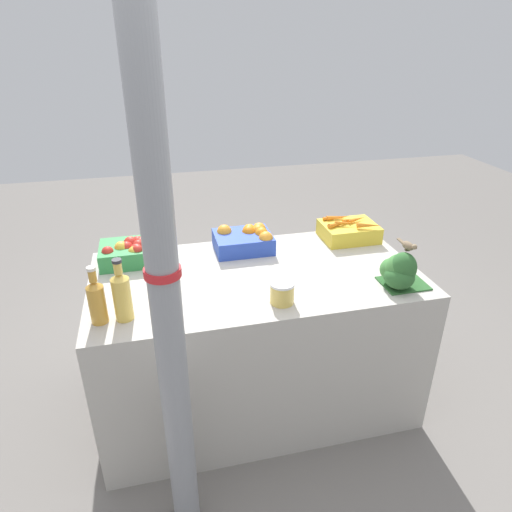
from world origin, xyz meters
name	(u,v)px	position (x,y,z in m)	size (l,w,h in m)	color
ground_plane	(256,397)	(0.00, 0.00, 0.00)	(10.00, 10.00, 0.00)	slate
market_table	(256,339)	(0.00, 0.00, 0.43)	(1.70, 0.90, 0.85)	#B7B2A8
support_pole	(166,301)	(-0.48, -0.67, 1.16)	(0.13, 0.13, 2.31)	gray
apple_crate	(132,251)	(-0.63, 0.29, 0.91)	(0.32, 0.26, 0.13)	#2D8442
orange_crate	(246,239)	(0.01, 0.31, 0.91)	(0.32, 0.26, 0.14)	#2847B7
carrot_crate	(349,231)	(0.65, 0.30, 0.91)	(0.32, 0.26, 0.13)	gold
broccoli_pile	(400,272)	(0.64, -0.30, 0.94)	(0.24, 0.20, 0.19)	#2D602D
juice_bottle_amber	(97,300)	(-0.76, -0.27, 0.96)	(0.07, 0.07, 0.27)	gold
juice_bottle_golden	(122,295)	(-0.66, -0.27, 0.97)	(0.08, 0.08, 0.29)	gold
pickle_jar	(282,292)	(0.05, -0.31, 0.91)	(0.12, 0.12, 0.11)	#DBBC56
sparrow_bird	(409,246)	(0.68, -0.30, 1.07)	(0.05, 0.14, 0.05)	#4C3D2D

